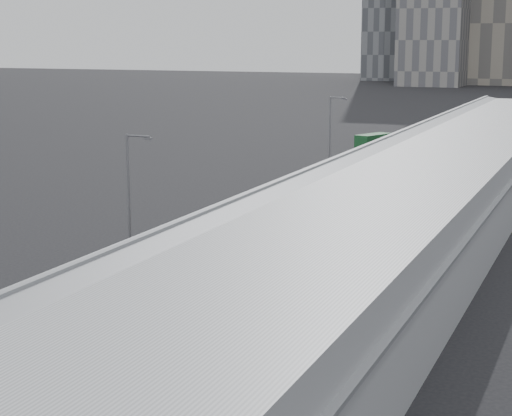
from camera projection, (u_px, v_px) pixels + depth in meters
The scene contains 19 objects.
sidewalk at pixel (353, 255), 63.86m from camera, with size 10.00×170.00×0.12m, color gray.
lane_line at pixel (225, 243), 67.88m from camera, with size 0.12×160.00×0.02m, color gold.
depot at pixel (407, 214), 61.66m from camera, with size 12.45×160.40×7.20m.
bus_2 at pixel (140, 301), 47.66m from camera, with size 2.79×12.46×3.64m.
bus_3 at pixel (232, 243), 60.58m from camera, with size 3.47×14.08×4.08m.
bus_4 at pixel (293, 214), 71.88m from camera, with size 3.41×12.15×3.50m.
bus_5 at pixel (342, 185), 84.86m from camera, with size 3.10×13.87×4.04m.
bus_6 at pixel (382, 165), 99.45m from camera, with size 3.00×12.34×3.58m.
bus_7 at pixel (407, 153), 109.76m from camera, with size 3.38×13.33×3.86m.
bus_8 at pixel (432, 140), 123.30m from camera, with size 3.10×13.40×3.89m.
bus_9 at pixel (453, 132), 135.50m from camera, with size 2.84×12.77×3.72m.
tree_1 at pixel (161, 301), 42.87m from camera, with size 1.49×1.49×3.76m.
tree_2 at pixel (322, 203), 65.57m from camera, with size 1.47×1.47×4.38m.
tree_3 at pixel (392, 174), 85.01m from camera, with size 1.18×1.18×3.39m.
tree_4 at pixel (440, 133), 109.85m from camera, with size 2.54×2.54×5.34m.
street_lamp_near at pixel (131, 192), 59.44m from camera, with size 2.04×0.22×9.51m.
street_lamp_far at pixel (331, 132), 98.98m from camera, with size 2.04×0.22×9.47m.
shipping_container at pixel (373, 144), 121.13m from camera, with size 2.26×5.88×2.79m, color #144320.
suv at pixel (418, 134), 140.65m from camera, with size 2.29×4.96×1.38m, color black.
Camera 1 is at (26.49, -4.89, 15.86)m, focal length 60.00 mm.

